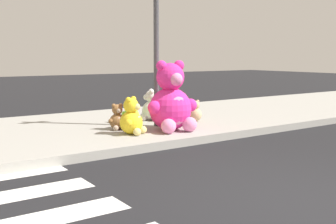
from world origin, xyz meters
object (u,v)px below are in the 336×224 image
(plush_pink_large, at_px, (171,103))
(plush_yellow, at_px, (132,119))
(plush_red, at_px, (172,111))
(plush_white, at_px, (151,108))
(plush_lime, at_px, (131,113))
(plush_tan, at_px, (195,113))
(plush_brown, at_px, (118,119))
(sign_pole, at_px, (156,43))

(plush_pink_large, height_order, plush_yellow, plush_pink_large)
(plush_red, bearing_deg, plush_pink_large, -125.53)
(plush_white, distance_m, plush_yellow, 1.74)
(plush_red, relative_size, plush_lime, 1.02)
(plush_tan, bearing_deg, plush_pink_large, -149.55)
(plush_pink_large, height_order, plush_red, plush_pink_large)
(plush_lime, height_order, plush_white, plush_white)
(plush_brown, distance_m, plush_yellow, 0.59)
(sign_pole, xyz_separation_m, plush_white, (0.33, 0.75, -1.42))
(plush_brown, xyz_separation_m, plush_tan, (1.91, -0.02, -0.02))
(plush_yellow, bearing_deg, plush_lime, 61.56)
(plush_tan, relative_size, plush_yellow, 0.68)
(sign_pole, distance_m, plush_white, 1.64)
(plush_pink_large, bearing_deg, plush_red, 54.47)
(plush_lime, bearing_deg, plush_pink_large, -79.68)
(plush_brown, distance_m, plush_lime, 0.81)
(plush_lime, xyz_separation_m, plush_yellow, (-0.61, -1.13, 0.06))
(sign_pole, height_order, plush_red, sign_pole)
(plush_brown, bearing_deg, plush_red, 8.60)
(plush_tan, relative_size, plush_lime, 0.85)
(plush_red, bearing_deg, plush_tan, -27.68)
(plush_red, bearing_deg, plush_brown, -171.40)
(plush_tan, distance_m, plush_red, 0.52)
(sign_pole, bearing_deg, plush_red, 26.52)
(plush_lime, bearing_deg, sign_pole, -66.93)
(plush_red, relative_size, plush_white, 0.81)
(plush_lime, relative_size, plush_white, 0.79)
(sign_pole, relative_size, plush_yellow, 4.57)
(plush_tan, distance_m, plush_yellow, 2.00)
(plush_brown, distance_m, plush_tan, 1.91)
(plush_tan, height_order, plush_yellow, plush_yellow)
(plush_pink_large, distance_m, plush_red, 1.13)
(plush_brown, height_order, plush_lime, plush_lime)
(plush_tan, distance_m, plush_lime, 1.43)
(plush_tan, bearing_deg, plush_lime, 156.70)
(sign_pole, xyz_separation_m, plush_lime, (-0.26, 0.62, -1.47))
(plush_brown, xyz_separation_m, plush_yellow, (-0.01, -0.58, 0.07))
(plush_brown, height_order, plush_red, plush_red)
(sign_pole, relative_size, plush_white, 4.55)
(plush_red, height_order, plush_lime, plush_red)
(sign_pole, distance_m, plush_red, 1.61)
(sign_pole, height_order, plush_pink_large, sign_pole)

